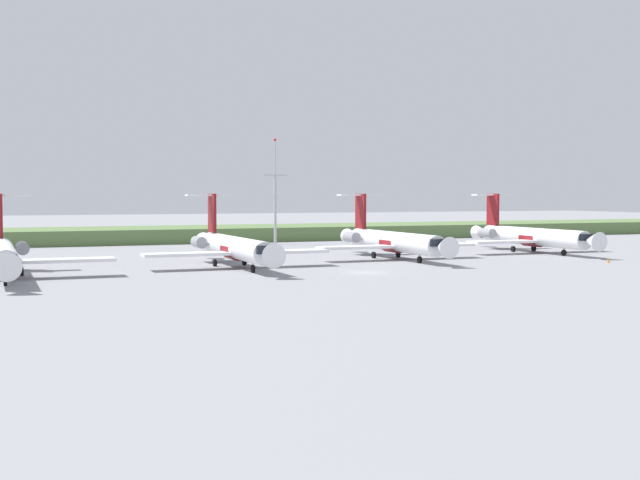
{
  "coord_description": "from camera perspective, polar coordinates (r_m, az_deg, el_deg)",
  "views": [
    {
      "loc": [
        -40.14,
        -86.94,
        9.01
      ],
      "look_at": [
        0.0,
        14.0,
        3.0
      ],
      "focal_mm": 47.19,
      "sensor_mm": 36.0,
      "label": 1
    }
  ],
  "objects": [
    {
      "name": "ground_plane",
      "position": [
        123.97,
        -2.73,
        -1.0
      ],
      "size": [
        500.0,
        500.0,
        0.0
      ],
      "primitive_type": "plane",
      "color": "gray"
    },
    {
      "name": "grass_berm",
      "position": [
        162.86,
        -7.39,
        0.44
      ],
      "size": [
        320.0,
        20.0,
        2.65
      ],
      "primitive_type": "cube",
      "color": "#597542",
      "rests_on": "ground"
    },
    {
      "name": "regional_jet_nearest",
      "position": [
        95.61,
        -20.69,
        -0.92
      ],
      "size": [
        22.81,
        31.0,
        9.0
      ],
      "color": "white",
      "rests_on": "ground"
    },
    {
      "name": "regional_jet_second",
      "position": [
        103.49,
        -5.88,
        -0.44
      ],
      "size": [
        22.81,
        31.0,
        9.0
      ],
      "color": "white",
      "rests_on": "ground"
    },
    {
      "name": "regional_jet_third",
      "position": [
        116.4,
        4.89,
        -0.03
      ],
      "size": [
        22.81,
        31.0,
        9.0
      ],
      "color": "white",
      "rests_on": "ground"
    },
    {
      "name": "regional_jet_fourth",
      "position": [
        132.76,
        14.09,
        0.28
      ],
      "size": [
        22.81,
        31.0,
        9.0
      ],
      "color": "white",
      "rests_on": "ground"
    },
    {
      "name": "antenna_mast",
      "position": [
        148.99,
        -3.06,
        2.72
      ],
      "size": [
        4.4,
        0.5,
        18.78
      ],
      "color": "#B2B2B7",
      "rests_on": "ground"
    },
    {
      "name": "safety_cone_front_marker",
      "position": [
        115.89,
        18.96,
        -1.33
      ],
      "size": [
        0.44,
        0.44,
        0.55
      ],
      "primitive_type": "cone",
      "color": "orange",
      "rests_on": "ground"
    }
  ]
}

